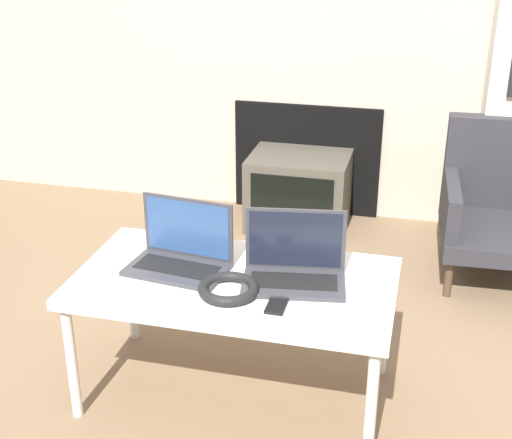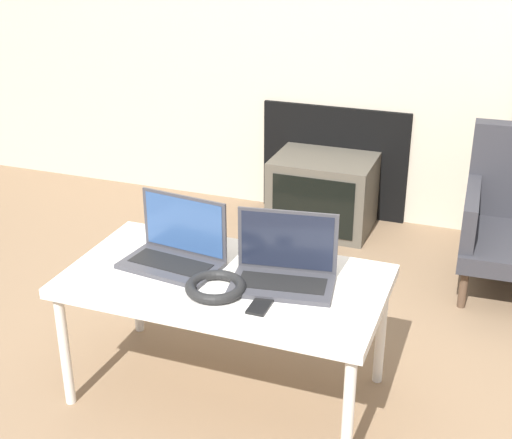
{
  "view_description": "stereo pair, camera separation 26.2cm",
  "coord_description": "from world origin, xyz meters",
  "px_view_note": "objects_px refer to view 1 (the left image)",
  "views": [
    {
      "loc": [
        0.58,
        -1.85,
        1.62
      ],
      "look_at": [
        0.0,
        0.48,
        0.56
      ],
      "focal_mm": 50.0,
      "sensor_mm": 36.0,
      "label": 1
    },
    {
      "loc": [
        0.83,
        -1.77,
        1.62
      ],
      "look_at": [
        0.0,
        0.48,
        0.56
      ],
      "focal_mm": 50.0,
      "sensor_mm": 36.0,
      "label": 2
    }
  ],
  "objects_px": {
    "laptop_right": "(294,265)",
    "headphones": "(229,289)",
    "phone": "(278,303)",
    "armchair": "(503,201)",
    "laptop_left": "(182,252)",
    "tv": "(299,191)"
  },
  "relations": [
    {
      "from": "laptop_left",
      "to": "tv",
      "type": "xyz_separation_m",
      "value": [
        0.13,
        1.48,
        -0.33
      ]
    },
    {
      "from": "headphones",
      "to": "armchair",
      "type": "height_order",
      "value": "armchair"
    },
    {
      "from": "laptop_left",
      "to": "phone",
      "type": "relative_size",
      "value": 2.54
    },
    {
      "from": "headphones",
      "to": "armchair",
      "type": "bearing_deg",
      "value": 54.96
    },
    {
      "from": "phone",
      "to": "armchair",
      "type": "xyz_separation_m",
      "value": [
        0.78,
        1.38,
        -0.13
      ]
    },
    {
      "from": "armchair",
      "to": "headphones",
      "type": "bearing_deg",
      "value": -127.54
    },
    {
      "from": "headphones",
      "to": "armchair",
      "type": "distance_m",
      "value": 1.66
    },
    {
      "from": "laptop_right",
      "to": "armchair",
      "type": "height_order",
      "value": "armchair"
    },
    {
      "from": "laptop_right",
      "to": "tv",
      "type": "bearing_deg",
      "value": 91.25
    },
    {
      "from": "laptop_right",
      "to": "tv",
      "type": "height_order",
      "value": "laptop_right"
    },
    {
      "from": "tv",
      "to": "armchair",
      "type": "bearing_deg",
      "value": -14.43
    },
    {
      "from": "phone",
      "to": "tv",
      "type": "bearing_deg",
      "value": 98.44
    },
    {
      "from": "laptop_right",
      "to": "headphones",
      "type": "relative_size",
      "value": 1.82
    },
    {
      "from": "laptop_left",
      "to": "armchair",
      "type": "distance_m",
      "value": 1.69
    },
    {
      "from": "laptop_left",
      "to": "armchair",
      "type": "bearing_deg",
      "value": 53.35
    },
    {
      "from": "laptop_right",
      "to": "tv",
      "type": "relative_size",
      "value": 0.69
    },
    {
      "from": "laptop_left",
      "to": "headphones",
      "type": "bearing_deg",
      "value": -26.98
    },
    {
      "from": "laptop_left",
      "to": "laptop_right",
      "type": "xyz_separation_m",
      "value": [
        0.4,
        -0.0,
        0.0
      ]
    },
    {
      "from": "laptop_right",
      "to": "laptop_left",
      "type": "bearing_deg",
      "value": 171.16
    },
    {
      "from": "laptop_right",
      "to": "headphones",
      "type": "bearing_deg",
      "value": -151.91
    },
    {
      "from": "laptop_left",
      "to": "headphones",
      "type": "height_order",
      "value": "laptop_left"
    },
    {
      "from": "phone",
      "to": "armchair",
      "type": "relative_size",
      "value": 0.2
    }
  ]
}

